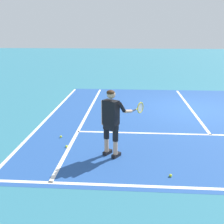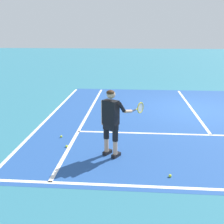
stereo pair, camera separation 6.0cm
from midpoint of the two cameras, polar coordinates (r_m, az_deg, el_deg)
name	(u,v)px [view 1 (the left image)]	position (r m, az deg, el deg)	size (l,w,h in m)	color
ground_plane	(191,109)	(11.56, 16.02, 0.62)	(80.00, 80.00, 0.00)	teal
court_inner_surface	(198,118)	(10.42, 17.35, -1.22)	(10.98, 9.85, 0.00)	#234C93
line_service	(210,135)	(8.89, 19.72, -4.50)	(8.23, 0.10, 0.01)	white
line_centre_service	(189,107)	(11.85, 15.74, 1.04)	(0.10, 6.40, 0.01)	white
line_singles_left	(86,116)	(10.27, -5.58, -0.77)	(0.10, 9.45, 0.01)	white
line_doubles_left	(50,115)	(10.58, -12.95, -0.60)	(0.10, 9.45, 0.01)	white
tennis_player	(112,119)	(6.67, -0.30, -1.43)	(1.07, 0.88, 1.71)	black
tennis_ball_near_feet	(170,175)	(6.21, 11.87, -12.88)	(0.07, 0.07, 0.07)	#CCE02D
tennis_ball_by_baseline	(61,137)	(8.29, -10.86, -5.09)	(0.07, 0.07, 0.07)	#CCE02D
tennis_ball_mid_court	(67,146)	(7.59, -9.73, -7.11)	(0.07, 0.07, 0.07)	#CCE02D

